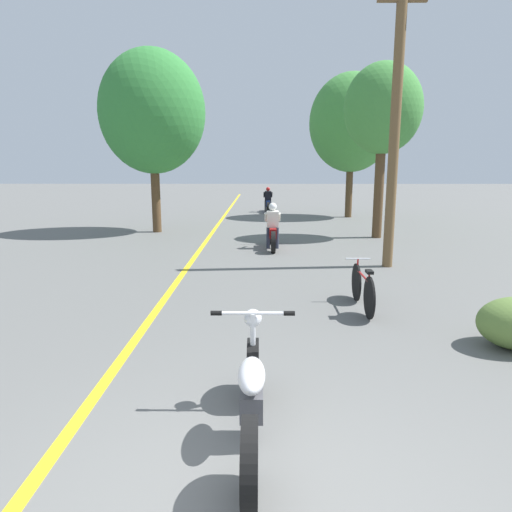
# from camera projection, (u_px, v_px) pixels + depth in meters

# --- Properties ---
(lane_stripe_center) EXTENTS (0.14, 48.00, 0.01)m
(lane_stripe_center) POSITION_uv_depth(u_px,v_px,m) (209.00, 236.00, 15.88)
(lane_stripe_center) COLOR yellow
(lane_stripe_center) RESTS_ON ground
(utility_pole) EXTENTS (1.10, 0.24, 6.62)m
(utility_pole) POSITION_uv_depth(u_px,v_px,m) (395.00, 123.00, 10.52)
(utility_pole) COLOR brown
(utility_pole) RESTS_ON ground
(roadside_tree_right_near) EXTENTS (2.55, 2.29, 5.73)m
(roadside_tree_right_near) POSITION_uv_depth(u_px,v_px,m) (383.00, 110.00, 14.86)
(roadside_tree_right_near) COLOR #513A23
(roadside_tree_right_near) RESTS_ON ground
(roadside_tree_right_far) EXTENTS (3.91, 3.52, 6.62)m
(roadside_tree_right_far) POSITION_uv_depth(u_px,v_px,m) (352.00, 123.00, 21.05)
(roadside_tree_right_far) COLOR #513A23
(roadside_tree_right_far) RESTS_ON ground
(roadside_tree_left) EXTENTS (3.76, 3.39, 6.46)m
(roadside_tree_left) POSITION_uv_depth(u_px,v_px,m) (152.00, 112.00, 16.17)
(roadside_tree_left) COLOR #513A23
(roadside_tree_left) RESTS_ON ground
(motorcycle_foreground) EXTENTS (0.83, 2.18, 1.03)m
(motorcycle_foreground) POSITION_uv_depth(u_px,v_px,m) (252.00, 395.00, 4.05)
(motorcycle_foreground) COLOR black
(motorcycle_foreground) RESTS_ON ground
(motorcycle_rider_lead) EXTENTS (0.50, 2.13, 1.36)m
(motorcycle_rider_lead) POSITION_uv_depth(u_px,v_px,m) (273.00, 231.00, 13.55)
(motorcycle_rider_lead) COLOR black
(motorcycle_rider_lead) RESTS_ON ground
(motorcycle_rider_far) EXTENTS (0.50, 2.09, 1.32)m
(motorcycle_rider_far) POSITION_uv_depth(u_px,v_px,m) (268.00, 203.00, 24.18)
(motorcycle_rider_far) COLOR black
(motorcycle_rider_far) RESTS_ON ground
(bicycle_parked) EXTENTS (0.44, 1.69, 0.80)m
(bicycle_parked) POSITION_uv_depth(u_px,v_px,m) (363.00, 288.00, 7.79)
(bicycle_parked) COLOR black
(bicycle_parked) RESTS_ON ground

